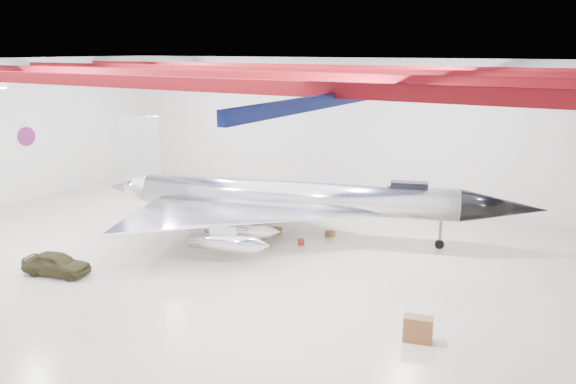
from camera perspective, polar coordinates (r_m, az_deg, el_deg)
The scene contains 17 objects.
floor at distance 33.97m, azimuth -7.35°, elevation -5.83°, with size 40.00×40.00×0.00m, color beige.
wall_back at distance 45.06m, azimuth 4.26°, elevation 6.47°, with size 40.00×40.00×0.00m, color silver.
wall_left at distance 47.43m, azimuth -27.12°, elevation 5.33°, with size 30.00×30.00×0.00m, color silver.
ceiling at distance 31.91m, azimuth -8.00°, elevation 13.05°, with size 40.00×40.00×0.00m, color #0A0F38.
ceiling_structure at distance 31.94m, azimuth -7.95°, elevation 11.83°, with size 39.50×29.50×1.08m.
wall_roundel at distance 48.53m, azimuth -25.03°, elevation 5.13°, with size 1.50×1.50×0.10m, color #B21414.
jet_aircraft at distance 34.93m, azimuth 0.70°, elevation -0.91°, with size 26.65×19.84×7.50m.
jeep at distance 32.36m, azimuth -22.47°, elevation -6.73°, with size 1.46×3.63×1.24m, color #38341C.
desk at distance 24.17m, azimuth 13.07°, elevation -13.42°, with size 1.18×0.59×1.08m, color brown.
crate_ply at distance 37.77m, azimuth -7.97°, elevation -3.50°, with size 0.46×0.37×0.32m, color olive.
toolbox_red at distance 43.89m, azimuth -4.13°, elevation -0.90°, with size 0.39×0.31×0.27m, color #A02210.
engine_drum at distance 35.68m, azimuth -2.39°, elevation -4.34°, with size 0.49×0.49×0.44m, color #59595B.
parts_bin at distance 36.03m, azimuth 4.28°, elevation -4.26°, with size 0.51×0.41×0.36m, color olive.
crate_small at distance 44.79m, azimuth -11.80°, elevation -0.85°, with size 0.40×0.32×0.28m, color #59595B.
tool_chest at distance 34.47m, azimuth 1.35°, elevation -5.09°, with size 0.41×0.41×0.37m, color #A02210.
oil_barrel at distance 36.60m, azimuth -1.11°, elevation -3.92°, with size 0.51×0.41×0.36m, color olive.
spares_box at distance 40.36m, azimuth 1.99°, elevation -2.16°, with size 0.41×0.41×0.37m, color #59595B.
Camera 1 is at (19.85, -24.98, 11.66)m, focal length 35.00 mm.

